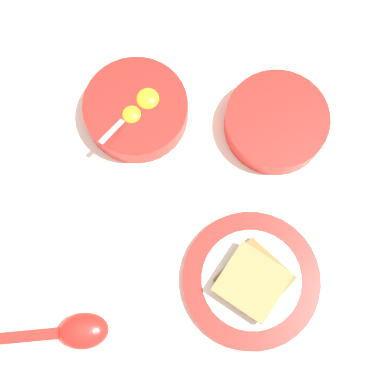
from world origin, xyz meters
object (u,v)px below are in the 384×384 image
egg_bowl (136,110)px  toast_plate (251,280)px  congee_bowl (276,122)px  toast_sandwich (253,281)px  soup_spoon (76,332)px

egg_bowl → toast_plate: egg_bowl is taller
toast_plate → congee_bowl: 0.24m
egg_bowl → toast_sandwich: egg_bowl is taller
toast_plate → congee_bowl: congee_bowl is taller
toast_plate → egg_bowl: bearing=-151.3°
toast_plate → congee_bowl: size_ratio=1.27×
toast_sandwich → soup_spoon: bearing=-79.2°
egg_bowl → toast_plate: bearing=28.7°
toast_plate → toast_sandwich: toast_sandwich is taller
toast_plate → toast_sandwich: size_ratio=1.60×
soup_spoon → congee_bowl: (-0.28, 0.31, 0.01)m
egg_bowl → soup_spoon: 0.34m
toast_plate → soup_spoon: (0.05, -0.25, 0.01)m
toast_plate → soup_spoon: size_ratio=1.29×
congee_bowl → toast_sandwich: bearing=-14.8°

